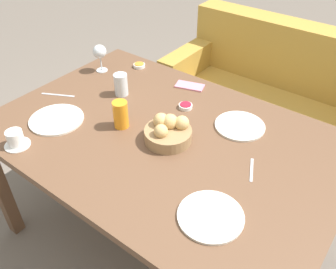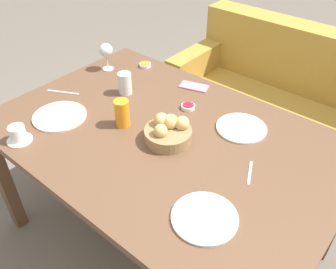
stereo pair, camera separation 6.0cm
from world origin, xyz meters
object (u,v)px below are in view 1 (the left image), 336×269
coffee_cup (16,139)px  wine_glass (100,53)px  jam_bowl_berry (186,106)px  plate_near_left (57,119)px  knife_silver (58,95)px  plate_far_center (240,126)px  cell_phone (190,86)px  plate_near_right (211,216)px  water_tumbler (121,85)px  bread_basket (168,131)px  jam_bowl_honey (139,65)px  juice_glass (121,114)px  couch (271,107)px  spoon_coffee (252,170)px

coffee_cup → wine_glass: bearing=105.9°
jam_bowl_berry → plate_near_left: bearing=-133.0°
plate_near_left → coffee_cup: 0.22m
knife_silver → plate_near_left: bearing=-40.6°
plate_far_center → cell_phone: (-0.39, 0.16, -0.00)m
jam_bowl_berry → cell_phone: 0.21m
plate_near_right → coffee_cup: size_ratio=2.14×
plate_near_right → water_tumbler: size_ratio=2.03×
plate_near_right → knife_silver: 1.06m
bread_basket → cell_phone: (-0.18, 0.43, -0.04)m
jam_bowl_honey → cell_phone: 0.36m
juice_glass → couch: bearing=78.2°
water_tumbler → plate_near_right: bearing=-27.0°
wine_glass → spoon_coffee: size_ratio=1.24×
plate_near_right → cell_phone: plate_near_right is taller
spoon_coffee → bread_basket: bearing=-173.5°
couch → jam_bowl_honey: couch is taller
wine_glass → jam_bowl_honey: size_ratio=2.31×
water_tumbler → knife_silver: (-0.26, -0.21, -0.06)m
spoon_coffee → cell_phone: cell_phone is taller
plate_near_right → plate_far_center: bearing=107.8°
plate_far_center → jam_bowl_berry: size_ratio=3.38×
wine_glass → jam_bowl_berry: wine_glass is taller
knife_silver → juice_glass: bearing=0.6°
plate_far_center → coffee_cup: (-0.69, -0.69, 0.03)m
plate_near_left → juice_glass: juice_glass is taller
couch → cell_phone: couch is taller
couch → coffee_cup: 1.76m
jam_bowl_berry → knife_silver: size_ratio=0.41×
bread_basket → wine_glass: size_ratio=1.32×
wine_glass → plate_far_center: bearing=-0.1°
jam_bowl_berry → coffee_cup: bearing=-121.2°
plate_near_left → water_tumbler: water_tumbler is taller
couch → water_tumbler: (-0.45, -1.03, 0.50)m
plate_near_right → couch: bearing=103.4°
knife_silver → jam_bowl_honey: bearing=75.0°
wine_glass → knife_silver: wine_glass is taller
wine_glass → knife_silver: 0.35m
couch → jam_bowl_honey: bearing=-127.3°
bread_basket → jam_bowl_honey: (-0.54, 0.43, -0.03)m
wine_glass → cell_phone: size_ratio=0.94×
jam_bowl_berry → knife_silver: jam_bowl_berry is taller
couch → plate_far_center: (0.18, -0.92, 0.45)m
wine_glass → plate_near_right: bearing=-26.3°
cell_phone → plate_near_left: bearing=-116.9°
plate_near_right → wine_glass: bearing=153.7°
jam_bowl_honey → cell_phone: (0.36, -0.01, -0.01)m
couch → knife_silver: couch is taller
jam_bowl_berry → knife_silver: (-0.59, -0.30, -0.01)m
juice_glass → plate_far_center: bearing=36.6°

